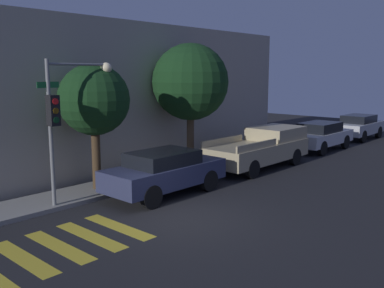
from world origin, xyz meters
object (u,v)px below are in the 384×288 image
object	(u,v)px
sedan_far_end	(359,126)
traffic_light_pole	(67,105)
sedan_middle	(320,135)
tree_midblock	(190,82)
tree_near_corner	(94,100)
pickup_truck	(262,147)
sedan_near_corner	(165,171)

from	to	relation	value
sedan_far_end	traffic_light_pole	bearing A→B (deg)	176.36
sedan_middle	tree_midblock	size ratio (longest dim) A/B	0.84
sedan_middle	tree_midblock	distance (m)	8.90
tree_near_corner	sedan_far_end	bearing A→B (deg)	-6.25
sedan_far_end	tree_midblock	world-z (taller)	tree_midblock
pickup_truck	tree_midblock	xyz separation A→B (m)	(-2.46, 2.01, 2.85)
sedan_far_end	tree_near_corner	bearing A→B (deg)	173.75
sedan_near_corner	sedan_far_end	xyz separation A→B (m)	(17.04, 0.00, -0.00)
traffic_light_pole	pickup_truck	world-z (taller)	traffic_light_pole
traffic_light_pole	pickup_truck	distance (m)	9.19
sedan_near_corner	pickup_truck	distance (m)	5.96
traffic_light_pole	sedan_near_corner	bearing A→B (deg)	-23.95
sedan_near_corner	sedan_middle	size ratio (longest dim) A/B	0.98
sedan_middle	sedan_far_end	xyz separation A→B (m)	(5.38, -0.00, 0.01)
sedan_near_corner	sedan_far_end	size ratio (longest dim) A/B	1.04
pickup_truck	sedan_far_end	world-z (taller)	pickup_truck
sedan_middle	tree_midblock	world-z (taller)	tree_midblock
traffic_light_pole	pickup_truck	size ratio (longest dim) A/B	0.83
sedan_near_corner	pickup_truck	world-z (taller)	pickup_truck
tree_near_corner	tree_midblock	xyz separation A→B (m)	(4.84, 0.00, 0.53)
sedan_middle	traffic_light_pole	bearing A→B (deg)	175.01
sedan_middle	pickup_truck	bearing A→B (deg)	-180.00
sedan_middle	sedan_far_end	distance (m)	5.38
pickup_truck	tree_near_corner	world-z (taller)	tree_near_corner
sedan_near_corner	tree_midblock	world-z (taller)	tree_midblock
traffic_light_pole	tree_midblock	xyz separation A→B (m)	(6.35, 0.75, 0.56)
pickup_truck	tree_near_corner	bearing A→B (deg)	164.58
sedan_far_end	pickup_truck	bearing A→B (deg)	-180.00
sedan_near_corner	tree_near_corner	xyz separation A→B (m)	(-1.34, 2.01, 2.39)
traffic_light_pole	sedan_middle	distance (m)	14.75
traffic_light_pole	tree_near_corner	world-z (taller)	traffic_light_pole
traffic_light_pole	sedan_middle	xyz separation A→B (m)	(14.51, -1.27, -2.37)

